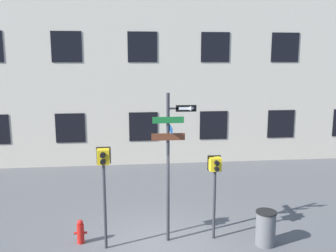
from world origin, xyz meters
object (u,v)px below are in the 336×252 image
Objects in this scene: pedestrian_signal_left at (104,171)px; fire_hydrant at (80,232)px; street_sign_pole at (170,155)px; trash_bin at (266,228)px; pedestrian_signal_right at (215,175)px.

pedestrian_signal_left is 4.07× the size of fire_hydrant.
street_sign_pole is 4.31× the size of trash_bin.
fire_hydrant is (-0.72, 0.37, -1.87)m from pedestrian_signal_left.
pedestrian_signal_right is 2.48× the size of trash_bin.
street_sign_pole is 1.50× the size of pedestrian_signal_left.
pedestrian_signal_right is 2.01m from trash_bin.
trash_bin is (2.60, -0.54, -2.01)m from street_sign_pole.
pedestrian_signal_right is 3.52× the size of fire_hydrant.
fire_hydrant is at bearing 178.06° from pedestrian_signal_right.
pedestrian_signal_right is at bearing -0.49° from street_sign_pole.
trash_bin is at bearing -11.69° from street_sign_pole.
trash_bin is at bearing -21.50° from pedestrian_signal_right.
pedestrian_signal_left is 1.16× the size of pedestrian_signal_right.
street_sign_pole is 1.40m from pedestrian_signal_right.
street_sign_pole is at bearing 168.31° from trash_bin.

